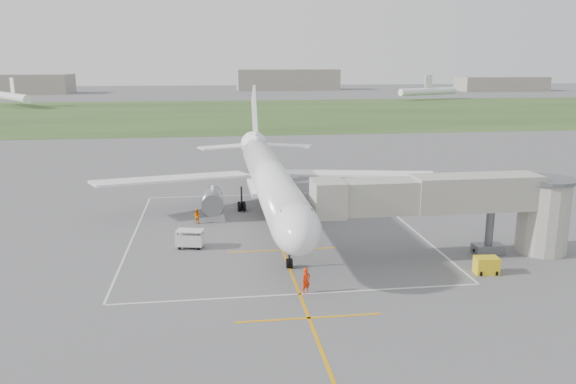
{
  "coord_description": "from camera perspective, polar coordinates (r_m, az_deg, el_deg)",
  "views": [
    {
      "loc": [
        -6.08,
        -58.1,
        16.77
      ],
      "look_at": [
        1.32,
        -4.0,
        4.0
      ],
      "focal_mm": 35.0,
      "sensor_mm": 36.0,
      "label": 1
    }
  ],
  "objects": [
    {
      "name": "grass_strip",
      "position": [
        188.94,
        -5.98,
        8.0
      ],
      "size": [
        700.0,
        120.0,
        0.02
      ],
      "primitive_type": "cube",
      "color": "#2D481F",
      "rests_on": "ground"
    },
    {
      "name": "distant_hangars",
      "position": [
        323.66,
        -9.75,
        10.92
      ],
      "size": [
        345.0,
        49.0,
        12.0
      ],
      "color": "gray",
      "rests_on": "ground"
    },
    {
      "name": "ramp_worker_wing",
      "position": [
        60.13,
        -9.23,
        -2.43
      ],
      "size": [
        0.95,
        0.89,
        1.56
      ],
      "primitive_type": "imported",
      "rotation": [
        0.0,
        0.0,
        2.61
      ],
      "color": "orange",
      "rests_on": "ground"
    },
    {
      "name": "jet_bridge",
      "position": [
        51.08,
        17.73,
        -1.09
      ],
      "size": [
        23.4,
        5.0,
        7.2
      ],
      "color": "gray",
      "rests_on": "ground"
    },
    {
      "name": "distant_aircraft",
      "position": [
        234.59,
        -5.0,
        9.89
      ],
      "size": [
        195.47,
        40.24,
        8.85
      ],
      "color": "white",
      "rests_on": "ground"
    },
    {
      "name": "airliner",
      "position": [
        60.44,
        -1.86,
        1.34
      ],
      "size": [
        38.93,
        46.75,
        13.52
      ],
      "color": "white",
      "rests_on": "ground"
    },
    {
      "name": "gpu_unit",
      "position": [
        48.39,
        19.51,
        -7.04
      ],
      "size": [
        1.93,
        1.44,
        1.38
      ],
      "rotation": [
        0.0,
        0.0,
        -0.08
      ],
      "color": "yellow",
      "rests_on": "ground"
    },
    {
      "name": "ramp_worker_nose",
      "position": [
        41.89,
        1.86,
        -8.99
      ],
      "size": [
        0.84,
        0.73,
        1.95
      ],
      "primitive_type": "imported",
      "rotation": [
        0.0,
        0.0,
        0.44
      ],
      "color": "red",
      "rests_on": "ground"
    },
    {
      "name": "ground",
      "position": [
        60.77,
        -1.75,
        -2.86
      ],
      "size": [
        700.0,
        700.0,
        0.0
      ],
      "primitive_type": "plane",
      "color": "#575759",
      "rests_on": "ground"
    },
    {
      "name": "baggage_cart",
      "position": [
        52.4,
        -9.92,
        -4.71
      ],
      "size": [
        2.69,
        1.94,
        1.7
      ],
      "rotation": [
        0.0,
        0.0,
        -0.21
      ],
      "color": "silver",
      "rests_on": "ground"
    },
    {
      "name": "apron_markings",
      "position": [
        55.24,
        -1.11,
        -4.5
      ],
      "size": [
        28.2,
        60.0,
        0.01
      ],
      "color": "orange",
      "rests_on": "ground"
    }
  ]
}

